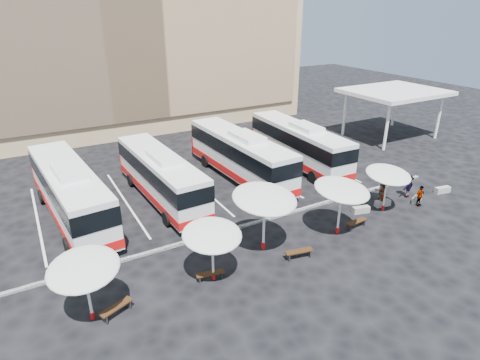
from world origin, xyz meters
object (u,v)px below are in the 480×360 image
sunshade_1 (212,235)px  wood_bench_3 (356,223)px  passenger_1 (381,190)px  passenger_3 (408,186)px  bus_2 (240,154)px  wood_bench_2 (299,252)px  conc_bench_1 (382,203)px  bus_0 (70,191)px  bus_1 (160,175)px  bus_3 (298,143)px  sunshade_0 (84,269)px  sunshade_2 (265,199)px  sunshade_3 (342,190)px  conc_bench_0 (361,210)px  wood_bench_0 (116,308)px  passenger_2 (420,196)px  conc_bench_3 (442,190)px  conc_bench_2 (417,199)px  wood_bench_1 (210,275)px  passenger_0 (384,195)px  sunshade_4 (388,175)px

sunshade_1 → wood_bench_3: (10.59, 0.31, -2.37)m
passenger_1 → passenger_3: size_ratio=1.00×
bus_2 → passenger_1: 11.51m
wood_bench_2 → conc_bench_1: bearing=14.0°
bus_0 → passenger_1: bearing=-27.6°
bus_1 → bus_3: bus_3 is taller
sunshade_0 → wood_bench_3: bearing=0.7°
bus_0 → bus_1: bus_0 is taller
bus_1 → sunshade_2: 10.10m
sunshade_0 → sunshade_3: bearing=1.1°
wood_bench_2 → wood_bench_3: (5.42, 0.97, -0.01)m
wood_bench_3 → conc_bench_1: bearing=19.2°
conc_bench_0 → sunshade_2: bearing=-176.7°
wood_bench_2 → wood_bench_0: bearing=177.5°
conc_bench_0 → conc_bench_1: 2.12m
passenger_1 → passenger_2: size_ratio=1.14×
conc_bench_3 → passenger_2: 3.61m
conc_bench_1 → passenger_2: size_ratio=0.76×
sunshade_1 → sunshade_3: bearing=2.5°
sunshade_2 → bus_3: bearing=45.3°
bus_2 → sunshade_0: 18.23m
sunshade_2 → conc_bench_2: (13.44, -0.25, -3.13)m
wood_bench_1 → wood_bench_3: bearing=1.6°
sunshade_0 → sunshade_3: sunshade_3 is taller
passenger_2 → wood_bench_2: bearing=-174.7°
sunshade_3 → conc_bench_2: (8.31, 0.55, -2.85)m
sunshade_2 → sunshade_3: sunshade_2 is taller
wood_bench_2 → passenger_0: passenger_0 is taller
conc_bench_1 → passenger_1: bearing=56.8°
sunshade_0 → passenger_3: bearing=4.3°
wood_bench_2 → passenger_1: bearing=17.0°
sunshade_3 → bus_3: bearing=65.3°
sunshade_3 → wood_bench_1: (-9.22, -0.38, -2.71)m
sunshade_0 → conc_bench_0: 18.86m
bus_1 → wood_bench_3: bearing=-49.7°
conc_bench_2 → passenger_3: passenger_3 is taller
passenger_0 → passenger_1: (0.42, 0.69, 0.04)m
wood_bench_1 → conc_bench_2: size_ratio=1.36×
wood_bench_2 → passenger_2: size_ratio=1.08×
bus_1 → wood_bench_0: size_ratio=7.30×
bus_0 → wood_bench_3: 19.20m
bus_0 → conc_bench_0: bus_0 is taller
sunshade_0 → conc_bench_1: 20.96m
bus_1 → wood_bench_0: bearing=-121.6°
wood_bench_3 → sunshade_3: bearing=177.1°
sunshade_0 → wood_bench_2: sunshade_0 is taller
bus_0 → sunshade_4: bearing=-31.1°
wood_bench_3 → passenger_1: passenger_1 is taller
bus_3 → conc_bench_2: bus_3 is taller
conc_bench_2 → bus_1: bearing=149.3°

